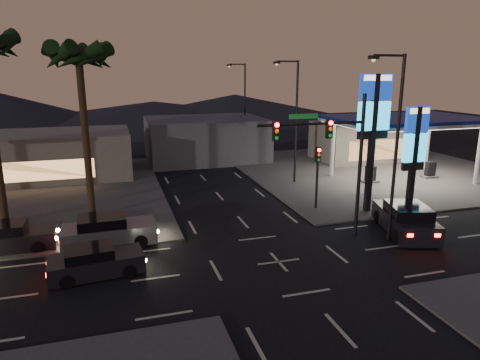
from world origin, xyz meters
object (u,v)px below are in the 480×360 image
object	(u,v)px
car_lane_a_front	(95,262)
traffic_signal_mast	(333,147)
pylon_sign_tall	(374,116)
car_lane_b_front	(108,231)
suv_station	(405,219)
gas_station	(406,122)
pylon_sign_short	(415,144)
car_lane_b_mid	(8,238)

from	to	relation	value
car_lane_a_front	traffic_signal_mast	bearing A→B (deg)	4.07
pylon_sign_tall	car_lane_b_front	xyz separation A→B (m)	(-16.52, -0.79, -5.63)
car_lane_b_front	suv_station	distance (m)	16.81
pylon_sign_tall	car_lane_a_front	world-z (taller)	pylon_sign_tall
gas_station	pylon_sign_short	size ratio (longest dim) A/B	1.74
pylon_sign_tall	car_lane_b_front	distance (m)	17.47
car_lane_a_front	car_lane_b_mid	xyz separation A→B (m)	(-4.40, 4.22, 0.06)
suv_station	pylon_sign_short	bearing A→B (deg)	49.31
gas_station	car_lane_a_front	bearing A→B (deg)	-156.12
pylon_sign_short	car_lane_b_front	bearing A→B (deg)	179.37
pylon_sign_tall	suv_station	size ratio (longest dim) A/B	1.59
pylon_sign_tall	pylon_sign_short	bearing A→B (deg)	-21.80
pylon_sign_short	traffic_signal_mast	distance (m)	7.69
pylon_sign_tall	car_lane_b_front	bearing A→B (deg)	-177.26
gas_station	suv_station	size ratio (longest dim) A/B	2.15
car_lane_b_mid	pylon_sign_tall	bearing A→B (deg)	0.45
car_lane_b_front	suv_station	bearing A→B (deg)	-10.73
suv_station	traffic_signal_mast	bearing A→B (deg)	175.10
gas_station	traffic_signal_mast	xyz separation A→B (m)	(-12.24, -10.01, 0.15)
gas_station	car_lane_a_front	distance (m)	27.27
traffic_signal_mast	pylon_sign_tall	bearing A→B (deg)	36.52
car_lane_b_front	suv_station	world-z (taller)	suv_station
gas_station	car_lane_b_mid	world-z (taller)	gas_station
gas_station	pylon_sign_tall	distance (m)	10.01
pylon_sign_tall	traffic_signal_mast	bearing A→B (deg)	-143.48
car_lane_b_front	car_lane_a_front	bearing A→B (deg)	-99.20
gas_station	car_lane_b_front	size ratio (longest dim) A/B	2.40
car_lane_b_front	suv_station	xyz separation A→B (m)	(16.51, -3.13, 0.06)
car_lane_a_front	suv_station	xyz separation A→B (m)	(17.10, 0.47, 0.17)
pylon_sign_short	car_lane_b_front	distance (m)	19.42
pylon_sign_tall	pylon_sign_short	world-z (taller)	pylon_sign_tall
car_lane_b_mid	car_lane_a_front	bearing A→B (deg)	-43.84
pylon_sign_tall	gas_station	bearing A→B (deg)	40.91
pylon_sign_short	car_lane_b_front	xyz separation A→B (m)	(-19.02, 0.21, -3.89)
pylon_sign_tall	car_lane_b_mid	size ratio (longest dim) A/B	1.91
gas_station	pylon_sign_short	world-z (taller)	pylon_sign_short
traffic_signal_mast	pylon_sign_short	bearing A→B (deg)	19.13
gas_station	suv_station	world-z (taller)	gas_station
gas_station	car_lane_b_mid	distance (m)	30.08
traffic_signal_mast	car_lane_b_mid	world-z (taller)	traffic_signal_mast
gas_station	pylon_sign_tall	size ratio (longest dim) A/B	1.36
pylon_sign_tall	car_lane_b_front	size ratio (longest dim) A/B	1.77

